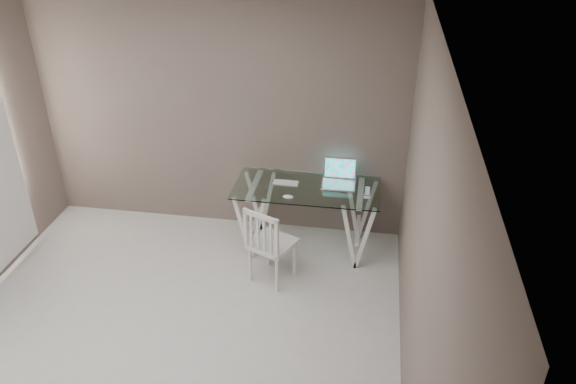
% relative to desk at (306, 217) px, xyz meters
% --- Properties ---
extents(room, '(4.50, 4.52, 2.71)m').
position_rel_desk_xyz_m(room, '(-1.06, -1.83, 1.33)').
color(room, beige).
rests_on(room, ground).
extents(desk, '(1.50, 0.70, 0.75)m').
position_rel_desk_xyz_m(desk, '(0.00, 0.00, 0.00)').
color(desk, silver).
rests_on(desk, ground).
extents(chair, '(0.52, 0.52, 0.86)m').
position_rel_desk_xyz_m(chair, '(-0.29, -0.64, 0.09)').
color(chair, silver).
rests_on(chair, ground).
extents(laptop, '(0.35, 0.30, 0.24)m').
position_rel_desk_xyz_m(laptop, '(0.32, 0.16, 0.42)').
color(laptop, silver).
rests_on(laptop, desk).
extents(keyboard, '(0.28, 0.12, 0.01)m').
position_rel_desk_xyz_m(keyboard, '(-0.23, 0.06, 0.37)').
color(keyboard, silver).
rests_on(keyboard, desk).
extents(mouse, '(0.11, 0.06, 0.03)m').
position_rel_desk_xyz_m(mouse, '(-0.16, -0.25, 0.38)').
color(mouse, white).
rests_on(mouse, desk).
extents(phone_dock, '(0.07, 0.07, 0.12)m').
position_rel_desk_xyz_m(phone_dock, '(0.62, -0.09, 0.40)').
color(phone_dock, white).
rests_on(phone_dock, desk).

